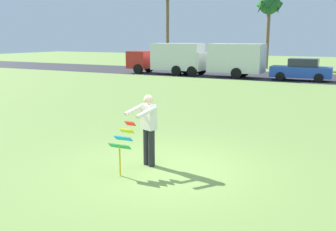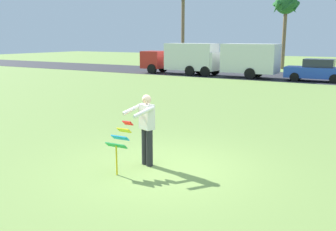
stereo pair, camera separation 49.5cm
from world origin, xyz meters
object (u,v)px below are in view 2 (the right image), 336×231
object	(u,v)px
kite_held	(120,140)
parked_truck_white_box	(240,59)
person_kite_flyer	(146,127)
parked_truck_red_cab	(183,58)
palm_tree_right_near	(286,6)
parked_car_blue	(317,71)

from	to	relation	value
kite_held	parked_truck_white_box	bearing A→B (deg)	102.64
person_kite_flyer	kite_held	world-z (taller)	person_kite_flyer
kite_held	parked_truck_red_cab	size ratio (longest dim) A/B	0.17
person_kite_flyer	parked_truck_white_box	bearing A→B (deg)	103.65
kite_held	parked_truck_red_cab	world-z (taller)	parked_truck_red_cab
person_kite_flyer	parked_truck_red_cab	bearing A→B (deg)	115.88
parked_truck_red_cab	palm_tree_right_near	world-z (taller)	palm_tree_right_near
kite_held	parked_truck_white_box	distance (m)	22.26
parked_truck_red_cab	parked_car_blue	world-z (taller)	parked_truck_red_cab
person_kite_flyer	parked_truck_white_box	xyz separation A→B (m)	(-5.09, 20.98, 0.46)
person_kite_flyer	palm_tree_right_near	distance (m)	31.69
palm_tree_right_near	parked_truck_white_box	bearing A→B (deg)	-95.35
kite_held	palm_tree_right_near	bearing A→B (deg)	97.07
person_kite_flyer	parked_car_blue	xyz separation A→B (m)	(0.61, 20.98, -0.18)
parked_car_blue	parked_truck_red_cab	bearing A→B (deg)	-180.00
person_kite_flyer	parked_truck_white_box	size ratio (longest dim) A/B	0.26
parked_truck_red_cab	palm_tree_right_near	xyz separation A→B (m)	(6.02, 10.01, 4.69)
parked_truck_red_cab	palm_tree_right_near	distance (m)	12.59
kite_held	parked_car_blue	bearing A→B (deg)	87.79
parked_car_blue	person_kite_flyer	bearing A→B (deg)	-91.68
palm_tree_right_near	parked_truck_red_cab	bearing A→B (deg)	-121.03
parked_car_blue	kite_held	bearing A→B (deg)	-92.21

